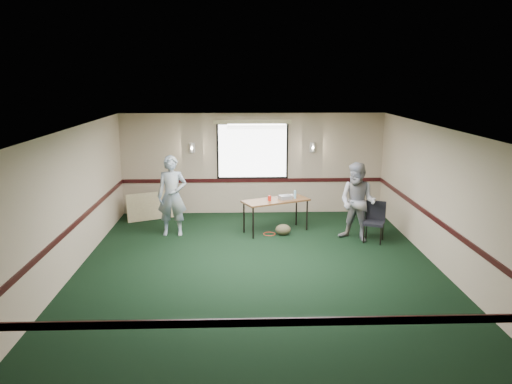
{
  "coord_description": "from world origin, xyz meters",
  "views": [
    {
      "loc": [
        -0.36,
        -9.18,
        3.64
      ],
      "look_at": [
        0.0,
        1.3,
        1.2
      ],
      "focal_mm": 35.0,
      "sensor_mm": 36.0,
      "label": 1
    }
  ],
  "objects_px": {
    "conference_chair": "(375,218)",
    "person_left": "(172,196)",
    "person_right": "(358,202)",
    "folding_table": "(276,202)",
    "projector": "(285,197)"
  },
  "relations": [
    {
      "from": "person_left",
      "to": "person_right",
      "type": "bearing_deg",
      "value": -6.33
    },
    {
      "from": "conference_chair",
      "to": "person_right",
      "type": "height_order",
      "value": "person_right"
    },
    {
      "from": "person_right",
      "to": "conference_chair",
      "type": "bearing_deg",
      "value": 30.22
    },
    {
      "from": "conference_chair",
      "to": "person_left",
      "type": "distance_m",
      "value": 4.66
    },
    {
      "from": "folding_table",
      "to": "person_left",
      "type": "height_order",
      "value": "person_left"
    },
    {
      "from": "conference_chair",
      "to": "person_right",
      "type": "bearing_deg",
      "value": -162.61
    },
    {
      "from": "projector",
      "to": "person_left",
      "type": "height_order",
      "value": "person_left"
    },
    {
      "from": "person_left",
      "to": "person_right",
      "type": "relative_size",
      "value": 1.05
    },
    {
      "from": "folding_table",
      "to": "person_left",
      "type": "relative_size",
      "value": 0.9
    },
    {
      "from": "person_left",
      "to": "person_right",
      "type": "height_order",
      "value": "person_left"
    },
    {
      "from": "folding_table",
      "to": "person_right",
      "type": "height_order",
      "value": "person_right"
    },
    {
      "from": "conference_chair",
      "to": "person_right",
      "type": "relative_size",
      "value": 0.51
    },
    {
      "from": "folding_table",
      "to": "conference_chair",
      "type": "relative_size",
      "value": 1.88
    },
    {
      "from": "projector",
      "to": "person_right",
      "type": "distance_m",
      "value": 1.73
    },
    {
      "from": "person_left",
      "to": "projector",
      "type": "bearing_deg",
      "value": 5.59
    }
  ]
}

